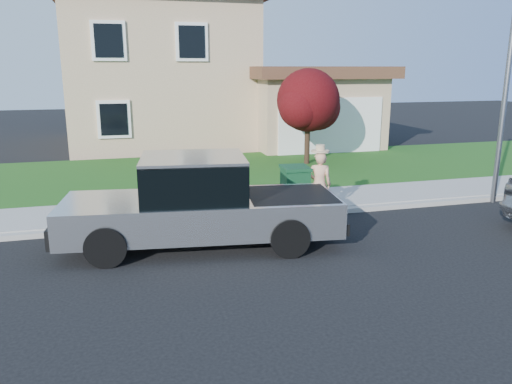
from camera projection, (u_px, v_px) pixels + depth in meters
ground at (243, 269)px, 9.14m from camera, size 80.00×80.00×0.00m
curb at (254, 217)px, 12.10m from camera, size 40.00×0.20×0.12m
sidewalk at (243, 205)px, 13.12m from camera, size 40.00×2.00×0.15m
lawn at (212, 173)px, 17.34m from camera, size 40.00×7.00×0.10m
house at (187, 77)px, 24.04m from camera, size 14.00×11.30×6.85m
pickup_truck at (200, 205)px, 10.17m from camera, size 5.90×2.62×1.88m
woman at (319, 183)px, 12.17m from camera, size 0.69×0.57×1.80m
ornamental_tree at (309, 103)px, 18.21m from camera, size 2.54×2.29×3.49m
trash_bin at (295, 187)px, 12.42m from camera, size 0.71×0.81×1.08m
street_lamp at (509, 79)px, 12.85m from camera, size 0.31×0.76×5.78m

